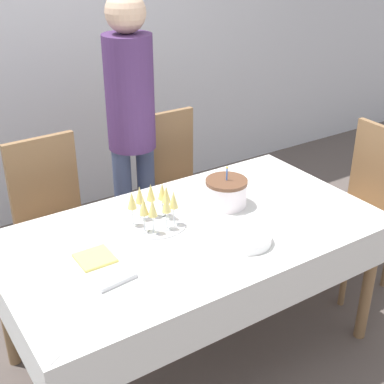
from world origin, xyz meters
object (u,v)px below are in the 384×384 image
Objects in this scene: dining_chair_right_end at (362,200)px; champagne_tray at (155,206)px; birthday_cake at (226,192)px; plate_stack_main at (246,238)px; dining_chair_far_left at (55,216)px; dining_chair_far_right at (174,183)px; person_standing at (131,113)px.

champagne_tray is at bearing 174.21° from dining_chair_right_end.
birthday_cake reaches higher than champagne_tray.
dining_chair_far_left is at bearing 117.00° from plate_stack_main.
birthday_cake is at bearing -46.37° from dining_chair_far_left.
dining_chair_far_right is at bearing 75.99° from plate_stack_main.
person_standing is at bearing 89.71° from plate_stack_main.
person_standing is (0.27, 0.73, 0.20)m from champagne_tray.
dining_chair_far_right is at bearing -11.48° from person_standing.
champagne_tray is (0.27, -0.68, 0.29)m from dining_chair_far_left.
dining_chair_right_end is at bearing -26.94° from dining_chair_far_left.
dining_chair_far_right is 0.56m from person_standing.
birthday_cake is 0.80m from person_standing.
dining_chair_right_end is (0.81, -0.82, 0.00)m from dining_chair_far_right.
champagne_tray is at bearing -127.42° from dining_chair_far_right.
dining_chair_far_right is 1.09m from plate_stack_main.
champagne_tray is 0.17× the size of person_standing.
dining_chair_far_left is 1.01m from birthday_cake.
dining_chair_far_left is 1.80m from dining_chair_right_end.
champagne_tray is at bearing -68.33° from dining_chair_far_left.
dining_chair_right_end is at bearing -45.05° from dining_chair_far_right.
champagne_tray is 0.45m from plate_stack_main.
dining_chair_far_right is 4.26× the size of plate_stack_main.
dining_chair_right_end is at bearing -39.06° from person_standing.
dining_chair_far_left is 0.79m from champagne_tray.
dining_chair_right_end reaches higher than birthday_cake.
dining_chair_right_end reaches higher than plate_stack_main.
plate_stack_main is at bearing -90.29° from person_standing.
birthday_cake reaches higher than plate_stack_main.
birthday_cake is at bearing 173.16° from dining_chair_right_end.
dining_chair_right_end is at bearing -6.84° from birthday_cake.
dining_chair_far_left is at bearing 111.67° from champagne_tray.
birthday_cake is 0.40m from champagne_tray.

